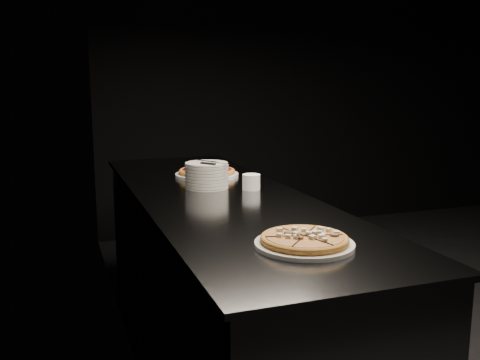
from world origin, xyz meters
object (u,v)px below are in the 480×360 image
object	(u,v)px
counter	(220,289)
cutlery	(209,162)
pizza_mushroom	(304,241)
ramekin	(251,182)
pizza_tomato	(207,172)
plate_stack	(207,175)

from	to	relation	value
counter	cutlery	bearing A→B (deg)	92.30
pizza_mushroom	ramekin	xyz separation A→B (m)	(0.16, 0.88, 0.02)
pizza_tomato	ramekin	bearing A→B (deg)	-76.54
pizza_mushroom	pizza_tomato	xyz separation A→B (m)	(0.06, 1.30, 0.00)
pizza_mushroom	pizza_tomato	bearing A→B (deg)	87.46
plate_stack	ramekin	xyz separation A→B (m)	(0.19, -0.12, -0.02)
counter	plate_stack	world-z (taller)	plate_stack
cutlery	ramekin	world-z (taller)	cutlery
plate_stack	cutlery	bearing A→B (deg)	-62.38
ramekin	pizza_mushroom	bearing A→B (deg)	-100.08
ramekin	cutlery	bearing A→B (deg)	150.39
pizza_mushroom	plate_stack	bearing A→B (deg)	91.66
cutlery	ramekin	distance (m)	0.22
plate_stack	cutlery	xyz separation A→B (m)	(0.01, -0.02, 0.06)
plate_stack	ramekin	distance (m)	0.22
counter	cutlery	size ratio (longest dim) A/B	11.71
plate_stack	ramekin	size ratio (longest dim) A/B	2.43
counter	pizza_mushroom	world-z (taller)	pizza_mushroom
ramekin	counter	bearing A→B (deg)	-164.97
counter	ramekin	world-z (taller)	ramekin
counter	pizza_mushroom	distance (m)	0.97
counter	pizza_mushroom	size ratio (longest dim) A/B	7.31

